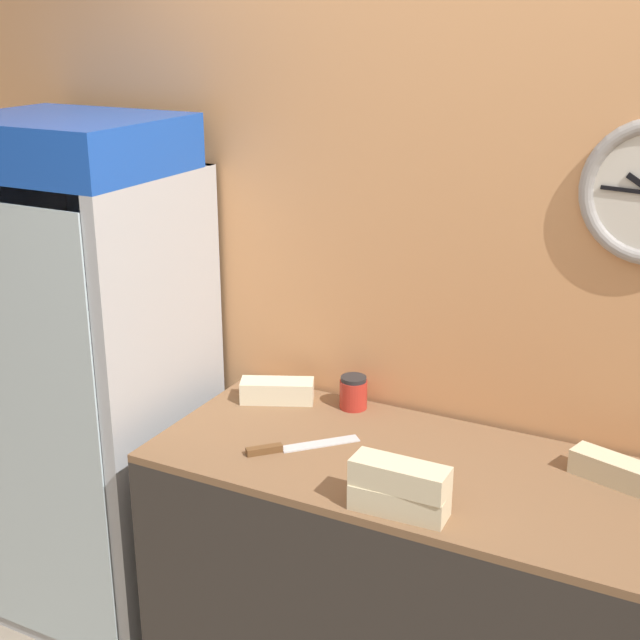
# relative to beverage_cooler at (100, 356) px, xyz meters

# --- Properties ---
(wall_back) EXTENTS (5.20, 0.10, 2.70)m
(wall_back) POSITION_rel_beverage_cooler_xyz_m (1.28, 0.33, 0.34)
(wall_back) COLOR tan
(wall_back) RESTS_ON ground_plane
(prep_counter) EXTENTS (1.66, 0.69, 0.92)m
(prep_counter) POSITION_rel_beverage_cooler_xyz_m (1.28, -0.07, -0.56)
(prep_counter) COLOR #332D28
(prep_counter) RESTS_ON ground_plane
(beverage_cooler) EXTENTS (0.69, 0.64, 1.87)m
(beverage_cooler) POSITION_rel_beverage_cooler_xyz_m (0.00, 0.00, 0.00)
(beverage_cooler) COLOR #B2B7BC
(beverage_cooler) RESTS_ON ground_plane
(sandwich_stack_bottom) EXTENTS (0.27, 0.11, 0.07)m
(sandwich_stack_bottom) POSITION_rel_beverage_cooler_xyz_m (1.30, -0.34, -0.06)
(sandwich_stack_bottom) COLOR beige
(sandwich_stack_bottom) RESTS_ON prep_counter
(sandwich_stack_middle) EXTENTS (0.26, 0.09, 0.07)m
(sandwich_stack_middle) POSITION_rel_beverage_cooler_xyz_m (1.30, -0.34, 0.01)
(sandwich_stack_middle) COLOR beige
(sandwich_stack_middle) RESTS_ON sandwich_stack_bottom
(sandwich_flat_left) EXTENTS (0.26, 0.19, 0.07)m
(sandwich_flat_left) POSITION_rel_beverage_cooler_xyz_m (0.66, 0.13, -0.06)
(sandwich_flat_left) COLOR beige
(sandwich_flat_left) RESTS_ON prep_counter
(sandwich_flat_right) EXTENTS (0.25, 0.14, 0.07)m
(sandwich_flat_right) POSITION_rel_beverage_cooler_xyz_m (1.78, 0.09, -0.06)
(sandwich_flat_right) COLOR beige
(sandwich_flat_right) RESTS_ON prep_counter
(chefs_knife) EXTENTS (0.27, 0.28, 0.02)m
(chefs_knife) POSITION_rel_beverage_cooler_xyz_m (0.86, -0.16, -0.09)
(chefs_knife) COLOR silver
(chefs_knife) RESTS_ON prep_counter
(condiment_jar) EXTENTS (0.09, 0.09, 0.11)m
(condiment_jar) POSITION_rel_beverage_cooler_xyz_m (0.91, 0.20, -0.04)
(condiment_jar) COLOR #B72D23
(condiment_jar) RESTS_ON prep_counter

